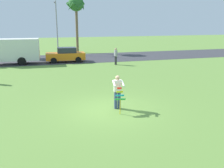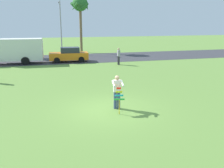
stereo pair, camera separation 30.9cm
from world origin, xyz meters
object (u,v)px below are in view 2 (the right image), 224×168
(streetlight_pole, at_px, (61,24))
(parked_truck_red_cab, at_px, (14,51))
(palm_tree_right_near, at_px, (80,6))
(kite_held, at_px, (119,97))
(parked_car_orange, at_px, (69,55))
(person_walker_far, at_px, (119,56))
(person_kite_flyer, at_px, (117,91))

(streetlight_pole, bearing_deg, parked_truck_red_cab, -126.12)
(palm_tree_right_near, relative_size, streetlight_pole, 1.12)
(parked_truck_red_cab, relative_size, palm_tree_right_near, 0.87)
(streetlight_pole, bearing_deg, kite_held, -86.95)
(kite_held, xyz_separation_m, parked_car_orange, (-0.93, 16.51, -0.06))
(parked_car_orange, xyz_separation_m, person_walker_far, (4.76, -3.24, 0.16))
(person_kite_flyer, xyz_separation_m, person_walker_far, (3.75, 12.64, -0.02))
(person_kite_flyer, bearing_deg, parked_car_orange, 93.64)
(kite_held, relative_size, person_walker_far, 0.71)
(parked_truck_red_cab, height_order, streetlight_pole, streetlight_pole)
(person_walker_far, bearing_deg, person_kite_flyer, -106.52)
(person_walker_far, bearing_deg, parked_car_orange, 145.74)
(palm_tree_right_near, height_order, person_walker_far, palm_tree_right_near)
(person_walker_far, bearing_deg, kite_held, -106.08)
(person_kite_flyer, height_order, parked_car_orange, person_kite_flyer)
(parked_truck_red_cab, bearing_deg, kite_held, -68.15)
(parked_car_orange, xyz_separation_m, palm_tree_right_near, (2.49, 8.16, 5.67))
(palm_tree_right_near, bearing_deg, streetlight_pole, -163.63)
(streetlight_pole, bearing_deg, palm_tree_right_near, 16.37)
(parked_truck_red_cab, xyz_separation_m, person_walker_far, (10.44, -3.24, -0.48))
(kite_held, distance_m, person_walker_far, 13.80)
(person_kite_flyer, distance_m, kite_held, 0.64)
(streetlight_pole, bearing_deg, parked_car_orange, -87.38)
(parked_truck_red_cab, relative_size, parked_car_orange, 1.59)
(kite_held, bearing_deg, person_kite_flyer, 83.08)
(streetlight_pole, distance_m, person_walker_far, 12.13)
(person_kite_flyer, relative_size, parked_truck_red_cab, 0.26)
(person_kite_flyer, height_order, person_walker_far, same)
(palm_tree_right_near, bearing_deg, parked_car_orange, -106.94)
(parked_truck_red_cab, distance_m, palm_tree_right_near, 12.60)
(parked_truck_red_cab, bearing_deg, person_walker_far, -17.25)
(parked_truck_red_cab, bearing_deg, person_kite_flyer, -67.15)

